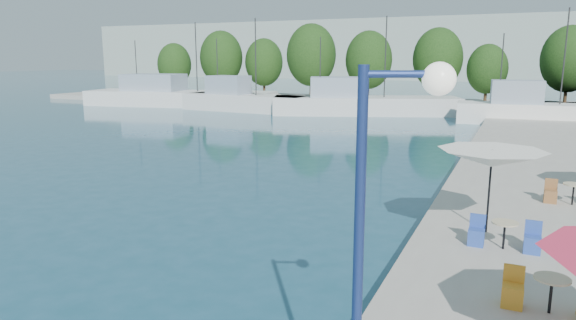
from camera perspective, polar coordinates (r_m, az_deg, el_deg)
The scene contains 19 objects.
quay_far at distance 63.73m, azimuth 9.20°, elevation 6.26°, with size 90.00×16.00×0.60m, color #A29C92.
hill_west at distance 159.07m, azimuth 10.48°, elevation 11.89°, with size 180.00×40.00×16.00m, color #9AA89C.
trawler_01 at distance 64.03m, azimuth -12.37°, elevation 6.85°, with size 23.48×9.76×10.20m.
trawler_02 at distance 56.57m, azimuth -5.12°, elevation 6.53°, with size 14.60×4.77×10.20m.
trawler_03 at distance 53.43m, azimuth 8.07°, elevation 6.18°, with size 19.20×11.15×10.20m.
trawler_04 at distance 49.71m, azimuth 25.89°, elevation 4.81°, with size 14.15×4.88×10.20m.
tree_01 at distance 78.25m, azimuth -12.51°, elevation 10.33°, with size 4.91×4.91×7.27m.
tree_02 at distance 74.83m, azimuth -7.43°, elevation 11.21°, with size 6.03×6.03×8.93m.
tree_03 at distance 73.16m, azimuth -2.69°, elevation 10.79°, with size 5.29×5.29×7.83m.
tree_04 at distance 67.74m, azimuth 2.60°, elevation 11.57°, with size 6.41×6.41×9.49m.
tree_05 at distance 64.91m, azimuth 8.96°, elevation 10.92°, with size 5.69×5.69×8.42m.
tree_06 at distance 65.27m, azimuth 16.30°, elevation 10.76°, with size 5.89×5.89×8.72m.
tree_07 at distance 63.61m, azimuth 21.26°, elevation 9.40°, with size 4.53×4.53×6.70m.
tree_08 at distance 64.82m, azimuth 28.76°, elevation 9.81°, with size 5.84×5.84×8.65m.
umbrella_white at distance 15.93m, azimuth 21.69°, elevation 0.17°, with size 3.08×3.08×2.48m.
cafe_table_01 at distance 11.95m, azimuth 27.11°, elevation -13.65°, with size 1.82×0.70×0.76m.
cafe_table_02 at distance 15.15m, azimuth 22.85°, elevation -8.06°, with size 1.82×0.70×0.76m.
cafe_table_03 at distance 20.63m, azimuth 29.08°, elevation -3.61°, with size 1.82×0.70×0.76m.
street_lamp at distance 5.85m, azimuth 11.11°, elevation -4.66°, with size 0.98×0.55×5.03m.
Camera 1 is at (8.54, 5.69, 5.66)m, focal length 32.00 mm.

